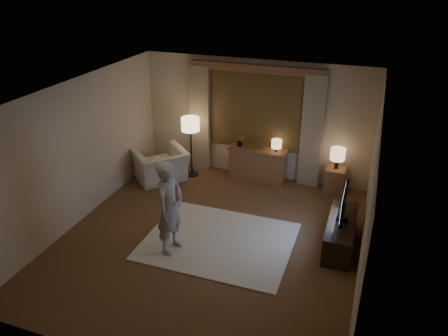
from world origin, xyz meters
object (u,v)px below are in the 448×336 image
at_px(side_table, 335,181).
at_px(person, 170,208).
at_px(sideboard, 257,165).
at_px(tv_stand, 340,233).
at_px(armchair, 161,166).

xyz_separation_m(side_table, person, (-2.31, -2.95, 0.54)).
height_order(sideboard, person, person).
relative_size(tv_stand, person, 0.87).
height_order(armchair, person, person).
distance_m(sideboard, side_table, 1.68).
height_order(tv_stand, person, person).
distance_m(side_table, person, 3.79).
bearing_deg(side_table, tv_stand, -80.29).
height_order(side_table, person, person).
xyz_separation_m(sideboard, armchair, (-1.99, -0.73, -0.00)).
xyz_separation_m(side_table, tv_stand, (0.32, -1.88, -0.03)).
relative_size(side_table, person, 0.35).
bearing_deg(armchair, tv_stand, 115.48).
xyz_separation_m(armchair, tv_stand, (3.99, -1.20, -0.10)).
bearing_deg(sideboard, tv_stand, -44.03).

